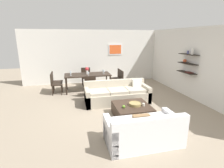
{
  "coord_description": "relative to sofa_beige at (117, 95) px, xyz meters",
  "views": [
    {
      "loc": [
        -1.55,
        -5.46,
        2.34
      ],
      "look_at": [
        -0.18,
        0.2,
        0.75
      ],
      "focal_mm": 27.68,
      "sensor_mm": 36.0,
      "label": 1
    }
  ],
  "objects": [
    {
      "name": "dining_chair_foot",
      "position": [
        -0.9,
        0.85,
        0.21
      ],
      "size": [
        0.44,
        0.44,
        0.88
      ],
      "color": "black",
      "rests_on": "ground"
    },
    {
      "name": "wine_glass_left_far",
      "position": [
        -1.62,
        1.83,
        0.57
      ],
      "size": [
        0.07,
        0.07,
        0.16
      ],
      "color": "silver",
      "rests_on": "dining_table"
    },
    {
      "name": "dining_chair_head",
      "position": [
        -0.9,
        2.59,
        0.21
      ],
      "size": [
        0.44,
        0.44,
        0.88
      ],
      "color": "black",
      "rests_on": "ground"
    },
    {
      "name": "sofa_beige",
      "position": [
        0.0,
        0.0,
        0.0
      ],
      "size": [
        2.33,
        0.9,
        0.78
      ],
      "color": "#B2A893",
      "rests_on": "ground"
    },
    {
      "name": "wine_glass_right_far",
      "position": [
        -0.17,
        1.83,
        0.56
      ],
      "size": [
        0.06,
        0.06,
        0.15
      ],
      "color": "silver",
      "rests_on": "dining_table"
    },
    {
      "name": "apple_on_coffee_table",
      "position": [
        -0.2,
        -1.43,
        0.13
      ],
      "size": [
        0.09,
        0.09,
        0.09
      ],
      "primitive_type": "sphere",
      "color": "#669E2D",
      "rests_on": "coffee_table"
    },
    {
      "name": "wine_glass_foot",
      "position": [
        -0.9,
        1.32,
        0.58
      ],
      "size": [
        0.06,
        0.06,
        0.17
      ],
      "color": "silver",
      "rests_on": "dining_table"
    },
    {
      "name": "right_wall_shelf_unit",
      "position": [
        2.97,
        0.26,
        1.06
      ],
      "size": [
        0.34,
        8.2,
        2.7
      ],
      "color": "silver",
      "rests_on": "ground"
    },
    {
      "name": "wine_glass_right_near",
      "position": [
        -0.17,
        1.61,
        0.57
      ],
      "size": [
        0.06,
        0.06,
        0.16
      ],
      "color": "silver",
      "rests_on": "dining_table"
    },
    {
      "name": "dining_table",
      "position": [
        -0.9,
        1.72,
        0.39
      ],
      "size": [
        1.99,
        0.92,
        0.75
      ],
      "color": "black",
      "rests_on": "ground"
    },
    {
      "name": "ground_plane",
      "position": [
        -0.05,
        -0.34,
        -0.29
      ],
      "size": [
        18.0,
        18.0,
        0.0
      ],
      "primitive_type": "plane",
      "color": "gray"
    },
    {
      "name": "candle_jar",
      "position": [
        0.41,
        -1.42,
        0.13
      ],
      "size": [
        0.08,
        0.08,
        0.08
      ],
      "primitive_type": "cylinder",
      "color": "silver",
      "rests_on": "coffee_table"
    },
    {
      "name": "coffee_table",
      "position": [
        0.11,
        -1.28,
        -0.1
      ],
      "size": [
        1.04,
        1.08,
        0.38
      ],
      "color": "#38281E",
      "rests_on": "ground"
    },
    {
      "name": "back_wall_unit",
      "position": [
        0.25,
        3.19,
        1.06
      ],
      "size": [
        8.4,
        0.09,
        2.7
      ],
      "color": "silver",
      "rests_on": "ground"
    },
    {
      "name": "centerpiece_vase",
      "position": [
        -0.91,
        1.73,
        0.65
      ],
      "size": [
        0.16,
        0.16,
        0.32
      ],
      "color": "silver",
      "rests_on": "dining_table"
    },
    {
      "name": "loveseat_white",
      "position": [
        -0.1,
        -2.6,
        0.0
      ],
      "size": [
        1.67,
        0.9,
        0.78
      ],
      "color": "white",
      "rests_on": "ground"
    },
    {
      "name": "wine_glass_head",
      "position": [
        -0.9,
        2.12,
        0.57
      ],
      "size": [
        0.08,
        0.08,
        0.16
      ],
      "color": "silver",
      "rests_on": "dining_table"
    },
    {
      "name": "decorative_bowl",
      "position": [
        0.19,
        -1.31,
        0.13
      ],
      "size": [
        0.36,
        0.36,
        0.08
      ],
      "color": "#99844C",
      "rests_on": "coffee_table"
    },
    {
      "name": "dining_chair_left_near",
      "position": [
        -2.3,
        1.51,
        0.21
      ],
      "size": [
        0.44,
        0.44,
        0.88
      ],
      "color": "black",
      "rests_on": "ground"
    },
    {
      "name": "dining_chair_left_far",
      "position": [
        -2.3,
        1.93,
        0.21
      ],
      "size": [
        0.44,
        0.44,
        0.88
      ],
      "color": "black",
      "rests_on": "ground"
    },
    {
      "name": "dining_chair_right_near",
      "position": [
        0.51,
        1.51,
        0.21
      ],
      "size": [
        0.44,
        0.44,
        0.88
      ],
      "color": "black",
      "rests_on": "ground"
    },
    {
      "name": "dining_chair_right_far",
      "position": [
        0.51,
        1.93,
        0.21
      ],
      "size": [
        0.44,
        0.44,
        0.88
      ],
      "color": "black",
      "rests_on": "ground"
    },
    {
      "name": "wine_glass_left_near",
      "position": [
        -1.62,
        1.61,
        0.56
      ],
      "size": [
        0.06,
        0.06,
        0.15
      ],
      "color": "silver",
      "rests_on": "dining_table"
    }
  ]
}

